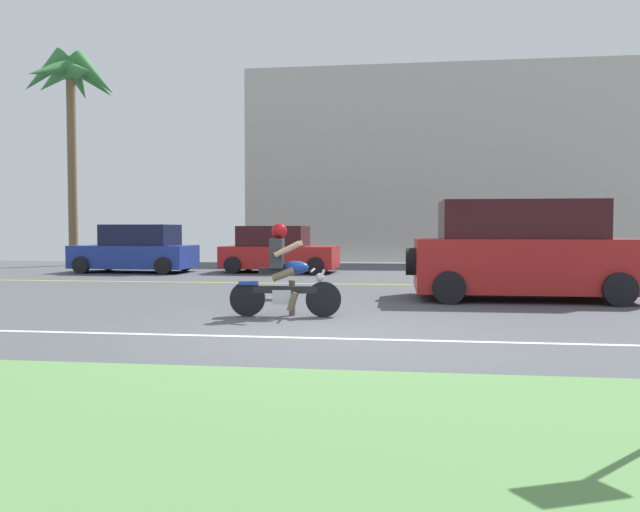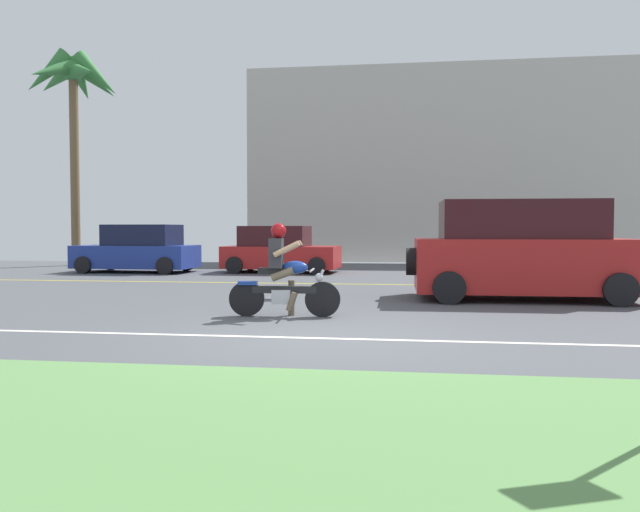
# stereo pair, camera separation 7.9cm
# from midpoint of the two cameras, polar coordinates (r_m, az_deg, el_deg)

# --- Properties ---
(ground) EXTENTS (56.00, 30.00, 0.04)m
(ground) POSITION_cam_midpoint_polar(r_m,az_deg,el_deg) (11.36, 2.08, -4.94)
(ground) COLOR #4C4F54
(grass_median) EXTENTS (56.00, 3.80, 0.06)m
(grass_median) POSITION_cam_midpoint_polar(r_m,az_deg,el_deg) (4.49, -7.43, -15.95)
(grass_median) COLOR #5B8C4C
(grass_median) RESTS_ON ground
(lane_line_near) EXTENTS (50.40, 0.12, 0.01)m
(lane_line_near) POSITION_cam_midpoint_polar(r_m,az_deg,el_deg) (8.27, -0.13, -7.58)
(lane_line_near) COLOR silver
(lane_line_near) RESTS_ON ground
(lane_line_far) EXTENTS (50.40, 0.12, 0.01)m
(lane_line_far) POSITION_cam_midpoint_polar(r_m,az_deg,el_deg) (16.29, 3.84, -2.61)
(lane_line_far) COLOR yellow
(lane_line_far) RESTS_ON ground
(motorcyclist) EXTENTS (1.85, 0.61, 1.55)m
(motorcyclist) POSITION_cam_midpoint_polar(r_m,az_deg,el_deg) (10.24, -3.17, -1.96)
(motorcyclist) COLOR black
(motorcyclist) RESTS_ON ground
(suv_nearby) EXTENTS (4.58, 2.26, 2.03)m
(suv_nearby) POSITION_cam_midpoint_polar(r_m,az_deg,el_deg) (13.36, 18.22, 0.37)
(suv_nearby) COLOR #AD1E1E
(suv_nearby) RESTS_ON ground
(parked_car_0) EXTENTS (3.98, 2.10, 1.60)m
(parked_car_0) POSITION_cam_midpoint_polar(r_m,az_deg,el_deg) (21.67, -16.31, 0.53)
(parked_car_0) COLOR navy
(parked_car_0) RESTS_ON ground
(parked_car_1) EXTENTS (3.87, 2.15, 1.56)m
(parked_car_1) POSITION_cam_midpoint_polar(r_m,az_deg,el_deg) (20.76, -3.62, 0.48)
(parked_car_1) COLOR #AD1E1E
(parked_car_1) RESTS_ON ground
(palm_tree_0) EXTENTS (3.98, 4.06, 8.53)m
(palm_tree_0) POSITION_cam_midpoint_polar(r_m,az_deg,el_deg) (27.20, -21.69, 14.48)
(palm_tree_0) COLOR brown
(palm_tree_0) RESTS_ON ground
(building_far) EXTENTS (18.74, 4.00, 8.62)m
(building_far) POSITION_cam_midpoint_polar(r_m,az_deg,el_deg) (29.44, 12.50, 8.00)
(building_far) COLOR #BCB7AD
(building_far) RESTS_ON ground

